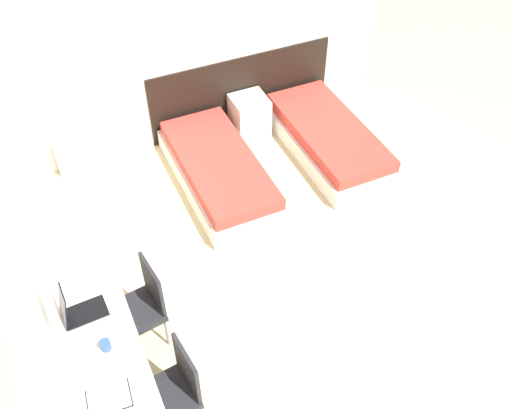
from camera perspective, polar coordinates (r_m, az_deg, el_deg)
The scene contains 13 objects.
wall_back at distance 6.73m, azimuth -7.51°, elevation 16.17°, with size 5.19×0.05×2.70m.
wall_left at distance 4.71m, azimuth -22.97°, elevation -2.47°, with size 0.05×5.46×2.70m.
headboard_panel at distance 7.35m, azimuth -1.45°, elevation 11.28°, with size 2.41×0.03×0.95m.
bed_near_window at distance 6.59m, azimuth -3.72°, elevation 3.35°, with size 0.87×1.92×0.38m.
bed_near_door at distance 7.09m, azimuth 7.21°, elevation 6.55°, with size 0.87×1.92×0.38m.
nightstand at distance 7.30m, azimuth -0.66°, elevation 8.91°, with size 0.44×0.42×0.51m.
radiator at distance 7.05m, azimuth -16.12°, elevation 5.12°, with size 0.82×0.12×0.46m.
desk at distance 4.74m, azimuth -15.02°, elevation -14.63°, with size 0.60×1.83×0.76m.
chair_near_laptop at distance 5.07m, azimuth -11.33°, elevation -9.70°, with size 0.47×0.47×0.91m.
chair_near_notebook at distance 4.61m, azimuth -8.18°, elevation -17.76°, with size 0.47×0.47×0.91m.
laptop at distance 4.73m, azimuth -17.43°, elevation -10.07°, with size 0.35×0.23×0.35m.
open_notebook at distance 4.35m, azimuth -14.50°, elevation -18.25°, with size 0.32×0.25×0.02m.
mug at distance 4.53m, azimuth -14.82°, elevation -13.44°, with size 0.08×0.08×0.09m.
Camera 1 is at (-1.66, -1.19, 4.56)m, focal length 40.00 mm.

